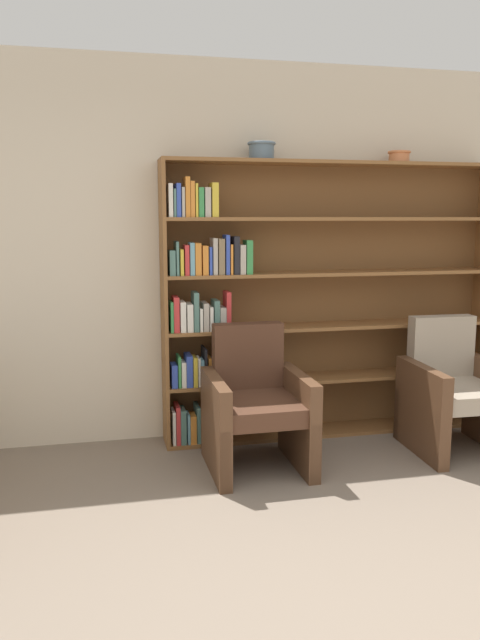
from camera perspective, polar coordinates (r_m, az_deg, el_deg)
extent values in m
cube|color=beige|center=(4.70, 1.25, 6.14)|extent=(12.00, 0.06, 2.75)
cube|color=brown|center=(4.44, -6.95, 1.26)|extent=(0.02, 0.30, 2.04)
cube|color=brown|center=(4.70, 8.82, 13.97)|extent=(2.51, 0.30, 0.03)
cube|color=brown|center=(4.96, 8.23, -9.87)|extent=(2.51, 0.30, 0.03)
cube|color=brown|center=(4.86, 7.90, 1.95)|extent=(2.51, 0.01, 2.04)
cube|color=white|center=(4.60, -6.12, -9.63)|extent=(0.02, 0.16, 0.25)
cube|color=red|center=(4.60, -5.76, -9.37)|extent=(0.03, 0.18, 0.28)
cube|color=#4C756B|center=(4.60, -5.28, -9.54)|extent=(0.04, 0.16, 0.25)
cube|color=#669EB2|center=(4.60, -4.77, -9.78)|extent=(0.02, 0.13, 0.22)
cube|color=orange|center=(4.61, -4.36, -9.81)|extent=(0.04, 0.13, 0.21)
cube|color=#4C756B|center=(4.63, -3.94, -9.32)|extent=(0.03, 0.19, 0.27)
cube|color=red|center=(4.65, -3.56, -9.81)|extent=(0.03, 0.20, 0.18)
cube|color=#669EB2|center=(4.64, -3.02, -9.21)|extent=(0.04, 0.20, 0.27)
cube|color=brown|center=(4.84, 8.35, -5.14)|extent=(2.51, 0.30, 0.03)
cube|color=#334CB2|center=(4.48, -6.07, -5.03)|extent=(0.04, 0.14, 0.17)
cube|color=#388C47|center=(4.48, -5.64, -4.62)|extent=(0.02, 0.15, 0.22)
cube|color=white|center=(4.48, -5.23, -4.89)|extent=(0.03, 0.14, 0.18)
cube|color=#334CB2|center=(4.50, -4.75, -4.55)|extent=(0.04, 0.17, 0.23)
cube|color=gold|center=(4.49, -4.19, -4.66)|extent=(0.03, 0.13, 0.21)
cube|color=white|center=(4.49, -3.83, -4.68)|extent=(0.02, 0.13, 0.21)
cube|color=#669EB2|center=(4.49, -3.53, -4.75)|extent=(0.02, 0.13, 0.19)
cube|color=black|center=(4.52, -3.29, -4.18)|extent=(0.02, 0.19, 0.27)
cube|color=orange|center=(4.51, -2.86, -4.64)|extent=(0.03, 0.15, 0.20)
cube|color=#334CB2|center=(4.52, -2.47, -4.71)|extent=(0.02, 0.15, 0.19)
cube|color=#B2A899|center=(4.50, -2.02, -4.20)|extent=(0.04, 0.13, 0.27)
cube|color=brown|center=(4.76, 8.46, -0.50)|extent=(2.51, 0.30, 0.02)
cube|color=#388C47|center=(4.40, -6.32, 0.33)|extent=(0.02, 0.15, 0.21)
cube|color=red|center=(4.40, -5.91, 0.55)|extent=(0.04, 0.15, 0.25)
cube|color=white|center=(4.41, -5.33, 0.36)|extent=(0.04, 0.17, 0.21)
cube|color=white|center=(4.42, -4.69, 0.27)|extent=(0.04, 0.17, 0.20)
cube|color=#4C756B|center=(4.42, -4.13, 0.81)|extent=(0.04, 0.16, 0.28)
cube|color=white|center=(4.44, -3.71, 0.12)|extent=(0.02, 0.18, 0.16)
cube|color=#B2A899|center=(4.44, -3.26, 0.36)|extent=(0.04, 0.18, 0.20)
cube|color=white|center=(4.45, -2.77, 0.21)|extent=(0.02, 0.18, 0.17)
cube|color=#4C756B|center=(4.45, -2.27, 0.49)|extent=(0.04, 0.17, 0.22)
cube|color=#B2A899|center=(4.47, -1.72, 0.19)|extent=(0.04, 0.18, 0.17)
cube|color=red|center=(4.45, -1.19, 0.88)|extent=(0.03, 0.15, 0.27)
cube|color=brown|center=(4.71, 8.57, 4.28)|extent=(2.51, 0.30, 0.02)
cube|color=#4C756B|center=(4.34, -6.26, 5.22)|extent=(0.04, 0.13, 0.17)
cube|color=#4C756B|center=(4.37, -5.83, 5.64)|extent=(0.02, 0.17, 0.23)
cube|color=gold|center=(4.37, -5.44, 5.31)|extent=(0.02, 0.17, 0.18)
cube|color=red|center=(4.36, -4.95, 5.49)|extent=(0.03, 0.13, 0.21)
cube|color=#669EB2|center=(4.36, -4.47, 5.60)|extent=(0.03, 0.13, 0.22)
cube|color=orange|center=(4.39, -4.00, 5.62)|extent=(0.04, 0.19, 0.22)
cube|color=orange|center=(4.40, -3.34, 5.51)|extent=(0.04, 0.18, 0.20)
cube|color=#334CB2|center=(4.38, -2.81, 5.43)|extent=(0.02, 0.14, 0.19)
cube|color=#B2A899|center=(4.40, -2.42, 5.85)|extent=(0.03, 0.16, 0.25)
cube|color=#7F6B4C|center=(4.40, -1.82, 5.83)|extent=(0.04, 0.14, 0.25)
cube|color=#334CB2|center=(4.41, -1.27, 6.00)|extent=(0.03, 0.14, 0.28)
cube|color=orange|center=(4.42, -0.94, 5.59)|extent=(0.02, 0.16, 0.21)
cube|color=black|center=(4.42, -0.44, 5.94)|extent=(0.04, 0.14, 0.27)
cube|color=#B2A899|center=(4.44, 0.08, 5.58)|extent=(0.04, 0.16, 0.21)
cube|color=#388C47|center=(4.44, 0.72, 5.78)|extent=(0.04, 0.14, 0.24)
cube|color=brown|center=(4.69, 8.69, 9.13)|extent=(2.51, 0.30, 0.02)
cube|color=white|center=(4.35, -6.46, 10.80)|extent=(0.03, 0.17, 0.22)
cube|color=#4C756B|center=(4.36, -6.08, 10.58)|extent=(0.02, 0.17, 0.19)
cube|color=#334CB2|center=(4.37, -5.76, 10.82)|extent=(0.03, 0.19, 0.23)
cube|color=#B2A899|center=(4.35, -5.29, 10.66)|extent=(0.02, 0.13, 0.20)
cube|color=orange|center=(4.35, -4.89, 11.12)|extent=(0.03, 0.14, 0.27)
cube|color=orange|center=(4.38, -4.50, 10.93)|extent=(0.03, 0.18, 0.24)
cube|color=gold|center=(4.36, -4.09, 10.84)|extent=(0.02, 0.14, 0.23)
cube|color=#388C47|center=(4.38, -3.70, 10.67)|extent=(0.04, 0.17, 0.20)
cube|color=#B2A899|center=(4.40, -3.13, 10.68)|extent=(0.04, 0.19, 0.20)
cube|color=gold|center=(4.39, -2.42, 10.89)|extent=(0.04, 0.16, 0.23)
cylinder|color=slate|center=(4.54, 1.98, 15.15)|extent=(0.18, 0.18, 0.12)
torus|color=slate|center=(4.54, 1.98, 15.82)|extent=(0.20, 0.20, 0.02)
cylinder|color=#C67547|center=(4.91, 14.34, 14.23)|extent=(0.15, 0.15, 0.08)
torus|color=#C67547|center=(4.91, 14.36, 14.64)|extent=(0.17, 0.17, 0.02)
cube|color=brown|center=(3.98, 6.82, -12.01)|extent=(0.07, 0.07, 0.39)
cube|color=brown|center=(3.83, -1.43, -12.79)|extent=(0.07, 0.07, 0.39)
cube|color=brown|center=(4.52, 4.18, -9.30)|extent=(0.07, 0.07, 0.39)
cube|color=brown|center=(4.39, -3.05, -9.85)|extent=(0.07, 0.07, 0.39)
cube|color=#4C2D1E|center=(4.10, 1.64, -7.96)|extent=(0.48, 0.64, 0.12)
cube|color=#4C2D1E|center=(4.29, 0.71, -3.45)|extent=(0.48, 0.12, 0.48)
cube|color=brown|center=(4.20, 5.37, -9.04)|extent=(0.08, 0.68, 0.63)
cube|color=brown|center=(4.07, -2.24, -9.63)|extent=(0.08, 0.68, 0.63)
cube|color=brown|center=(4.34, 17.98, -10.57)|extent=(0.07, 0.07, 0.39)
cube|color=brown|center=(5.11, 20.30, -7.64)|extent=(0.07, 0.07, 0.39)
cube|color=brown|center=(4.85, 14.47, -8.27)|extent=(0.07, 0.07, 0.39)
cube|color=tan|center=(4.66, 19.39, -6.36)|extent=(0.50, 0.65, 0.12)
cube|color=tan|center=(4.83, 17.89, -2.44)|extent=(0.48, 0.13, 0.48)
cube|color=brown|center=(4.56, 16.25, -7.92)|extent=(0.10, 0.68, 0.63)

